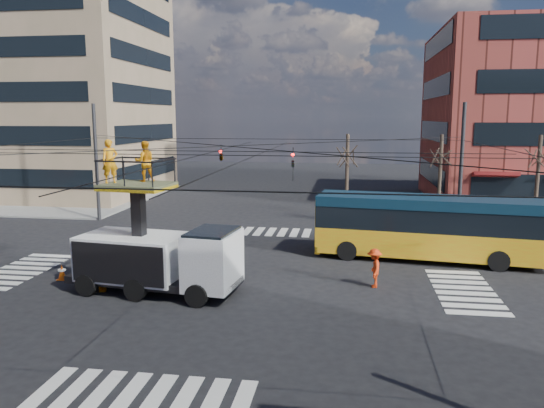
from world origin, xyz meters
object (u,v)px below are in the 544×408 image
Objects in this scene: traffic_cone at (62,272)px; city_bus at (427,226)px; utility_truck at (158,244)px; worker_ground at (100,272)px; flagger at (374,268)px.

city_bus is at bearing 19.42° from traffic_cone.
worker_ground is (-2.41, -0.25, -1.20)m from utility_truck.
city_bus is 17.42m from traffic_cone.
city_bus is (11.53, 6.77, -0.32)m from utility_truck.
city_bus reaches higher than traffic_cone.
city_bus is at bearing 37.72° from utility_truck.
flagger is at bearing -100.52° from worker_ground.
worker_ground is (2.44, -1.25, 0.50)m from traffic_cone.
flagger is at bearing 4.03° from traffic_cone.
traffic_cone is 2.79m from worker_ground.
worker_ground is 1.01× the size of flagger.
utility_truck is 4.28× the size of worker_ground.
traffic_cone is at bearing 41.30° from worker_ground.
worker_ground is at bearing -145.85° from city_bus.
flagger reaches higher than traffic_cone.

